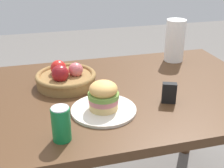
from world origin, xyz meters
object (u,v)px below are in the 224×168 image
at_px(plate, 104,110).
at_px(paper_towel_roll, 175,41).
at_px(fruit_basket, 66,77).
at_px(napkin_holder, 169,93).
at_px(soda_can, 61,124).
at_px(sandwich, 103,95).

xyz_separation_m(plate, paper_towel_roll, (0.54, 0.47, 0.11)).
relative_size(fruit_basket, napkin_holder, 3.22).
bearing_deg(soda_can, plate, 39.59).
height_order(plate, sandwich, sandwich).
height_order(plate, soda_can, soda_can).
distance_m(plate, fruit_basket, 0.31).
distance_m(sandwich, soda_can, 0.24).
height_order(sandwich, fruit_basket, sandwich).
xyz_separation_m(plate, napkin_holder, (0.29, 0.00, 0.04)).
bearing_deg(fruit_basket, paper_towel_roll, 15.80).
distance_m(plate, soda_can, 0.25).
xyz_separation_m(fruit_basket, napkin_holder, (0.40, -0.29, 0.00)).
bearing_deg(plate, fruit_basket, 112.08).
relative_size(plate, paper_towel_roll, 1.11).
height_order(soda_can, paper_towel_roll, paper_towel_roll).
height_order(fruit_basket, paper_towel_roll, paper_towel_roll).
relative_size(plate, soda_can, 2.12).
relative_size(sandwich, napkin_holder, 1.39).
xyz_separation_m(sandwich, paper_towel_roll, (0.54, 0.47, 0.05)).
distance_m(soda_can, paper_towel_roll, 0.96).
distance_m(sandwich, paper_towel_roll, 0.72).
relative_size(sandwich, paper_towel_roll, 0.52).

